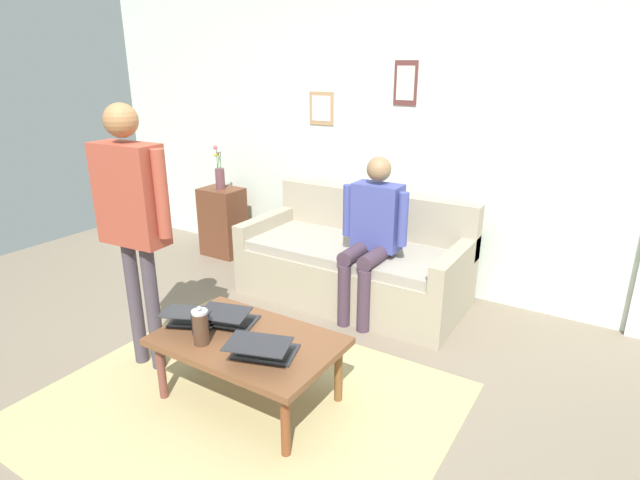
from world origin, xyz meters
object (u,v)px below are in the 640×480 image
object	(u,v)px
laptop_center	(263,349)
couch	(355,264)
person_seated	(372,229)
person_standing	(132,207)
side_shelf	(223,222)
laptop_left	(229,318)
flower_vase	(220,175)
coffee_table	(248,345)
laptop_right	(192,317)
french_press	(201,327)

from	to	relation	value
laptop_center	couch	bearing A→B (deg)	-78.34
couch	person_seated	world-z (taller)	person_seated
person_standing	side_shelf	bearing A→B (deg)	-61.53
laptop_left	flower_vase	world-z (taller)	flower_vase
coffee_table	flower_vase	bearing A→B (deg)	-44.53
flower_vase	person_seated	world-z (taller)	person_seated
laptop_left	person_seated	bearing A→B (deg)	-103.03
laptop_right	side_shelf	distance (m)	2.35
french_press	side_shelf	bearing A→B (deg)	-50.37
laptop_right	flower_vase	size ratio (longest dim) A/B	1.00
laptop_right	laptop_left	bearing A→B (deg)	-151.06
laptop_center	laptop_right	bearing A→B (deg)	-6.09
person_seated	laptop_left	bearing A→B (deg)	76.97
laptop_left	side_shelf	bearing A→B (deg)	-46.71
french_press	person_seated	distance (m)	1.62
coffee_table	person_seated	distance (m)	1.44
side_shelf	laptop_left	bearing A→B (deg)	133.29
laptop_left	person_standing	bearing A→B (deg)	12.13
laptop_right	side_shelf	size ratio (longest dim) A/B	0.62
laptop_left	laptop_center	xyz separation A→B (m)	(-0.40, 0.18, 0.00)
couch	french_press	world-z (taller)	couch
coffee_table	laptop_left	size ratio (longest dim) A/B	2.76
laptop_left	person_standing	distance (m)	0.91
coffee_table	person_standing	world-z (taller)	person_standing
french_press	laptop_left	bearing A→B (deg)	-87.06
laptop_right	person_standing	xyz separation A→B (m)	(0.42, 0.02, 0.64)
laptop_left	side_shelf	world-z (taller)	side_shelf
laptop_center	person_seated	bearing A→B (deg)	-86.41
flower_vase	laptop_left	bearing A→B (deg)	133.31
laptop_right	laptop_center	bearing A→B (deg)	173.91
laptop_left	laptop_right	world-z (taller)	laptop_right
coffee_table	laptop_left	world-z (taller)	laptop_left
flower_vase	laptop_right	bearing A→B (deg)	127.76
flower_vase	couch	bearing A→B (deg)	173.54
side_shelf	person_seated	size ratio (longest dim) A/B	0.56
couch	person_standing	size ratio (longest dim) A/B	1.09
french_press	side_shelf	size ratio (longest dim) A/B	0.33
french_press	person_standing	size ratio (longest dim) A/B	0.14
coffee_table	french_press	size ratio (longest dim) A/B	4.48
french_press	person_seated	xyz separation A→B (m)	(-0.29, -1.58, 0.20)
flower_vase	person_standing	bearing A→B (deg)	118.50
side_shelf	person_standing	size ratio (longest dim) A/B	0.41
couch	laptop_right	xyz separation A→B (m)	(0.25, 1.66, 0.16)
laptop_left	flower_vase	xyz separation A→B (m)	(1.64, -1.74, 0.40)
coffee_table	person_seated	world-z (taller)	person_seated
couch	side_shelf	bearing A→B (deg)	-6.48
flower_vase	person_standing	size ratio (longest dim) A/B	0.26
coffee_table	person_standing	bearing A→B (deg)	4.30
couch	side_shelf	world-z (taller)	couch
person_standing	laptop_center	bearing A→B (deg)	177.54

